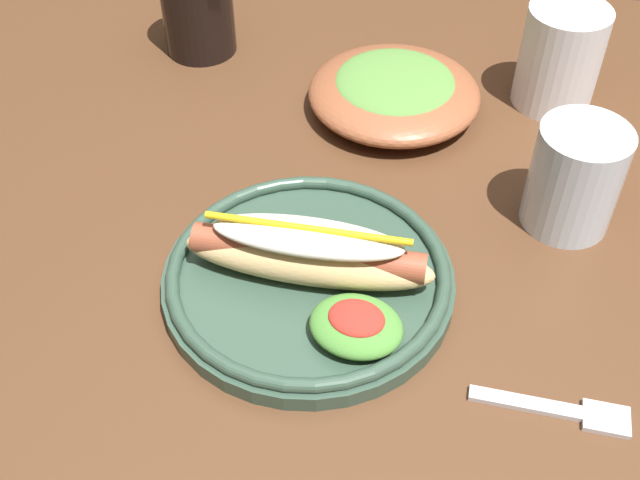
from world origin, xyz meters
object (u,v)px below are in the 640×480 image
object	(u,v)px
soda_cup	(197,0)
extra_cup	(560,57)
water_cup	(575,178)
side_bowl	(394,91)
hot_dog_plate	(311,273)
fork	(563,411)

from	to	relation	value
soda_cup	extra_cup	bearing A→B (deg)	4.33
water_cup	side_bowl	bearing A→B (deg)	150.04
soda_cup	side_bowl	bearing A→B (deg)	-9.82
hot_dog_plate	side_bowl	bearing A→B (deg)	90.88
fork	side_bowl	bearing A→B (deg)	118.16
hot_dog_plate	side_bowl	size ratio (longest dim) A/B	1.35
soda_cup	side_bowl	distance (m)	0.26
hot_dog_plate	fork	distance (m)	0.23
water_cup	side_bowl	distance (m)	0.23
soda_cup	hot_dog_plate	bearing A→B (deg)	-51.47
side_bowl	fork	bearing A→B (deg)	-55.58
fork	water_cup	size ratio (longest dim) A/B	1.18
fork	soda_cup	distance (m)	0.61
fork	soda_cup	size ratio (longest dim) A/B	0.95
side_bowl	water_cup	bearing A→B (deg)	-29.96
water_cup	extra_cup	size ratio (longest dim) A/B	0.92
hot_dog_plate	soda_cup	size ratio (longest dim) A/B	1.97
fork	water_cup	distance (m)	0.22
soda_cup	extra_cup	xyz separation A→B (m)	(0.41, 0.03, -0.01)
fork	water_cup	bearing A→B (deg)	90.95
fork	soda_cup	xyz separation A→B (m)	(-0.48, 0.37, 0.06)
fork	extra_cup	size ratio (longest dim) A/B	1.09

